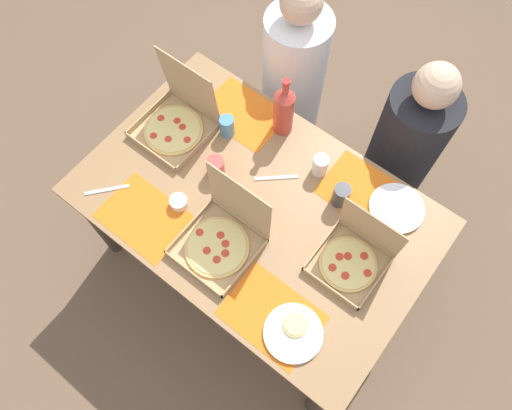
# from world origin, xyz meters

# --- Properties ---
(ground_plane) EXTENTS (6.00, 6.00, 0.00)m
(ground_plane) POSITION_xyz_m (0.00, 0.00, 0.00)
(ground_plane) COLOR brown
(dining_table) EXTENTS (1.47, 0.95, 0.74)m
(dining_table) POSITION_xyz_m (0.00, 0.00, 0.63)
(dining_table) COLOR #3F3328
(dining_table) RESTS_ON ground_plane
(placemat_near_left) EXTENTS (0.36, 0.26, 0.00)m
(placemat_near_left) POSITION_xyz_m (-0.33, -0.33, 0.74)
(placemat_near_left) COLOR orange
(placemat_near_left) RESTS_ON dining_table
(placemat_near_right) EXTENTS (0.36, 0.26, 0.00)m
(placemat_near_right) POSITION_xyz_m (0.33, -0.33, 0.74)
(placemat_near_right) COLOR orange
(placemat_near_right) RESTS_ON dining_table
(placemat_far_left) EXTENTS (0.36, 0.26, 0.00)m
(placemat_far_left) POSITION_xyz_m (-0.33, 0.33, 0.74)
(placemat_far_left) COLOR orange
(placemat_far_left) RESTS_ON dining_table
(placemat_far_right) EXTENTS (0.36, 0.26, 0.00)m
(placemat_far_right) POSITION_xyz_m (0.33, 0.33, 0.74)
(placemat_far_right) COLOR orange
(placemat_far_right) RESTS_ON dining_table
(pizza_box_corner_right) EXTENTS (0.26, 0.27, 0.30)m
(pizza_box_corner_right) POSITION_xyz_m (0.45, 0.04, 0.79)
(pizza_box_corner_right) COLOR tan
(pizza_box_corner_right) RESTS_ON dining_table
(pizza_box_corner_left) EXTENTS (0.30, 0.31, 0.34)m
(pizza_box_corner_left) POSITION_xyz_m (-0.51, 0.09, 0.79)
(pizza_box_corner_left) COLOR tan
(pizza_box_corner_left) RESTS_ON dining_table
(pizza_box_edge_far) EXTENTS (0.30, 0.30, 0.33)m
(pizza_box_edge_far) POSITION_xyz_m (-0.01, -0.21, 0.79)
(pizza_box_edge_far) COLOR tan
(pizza_box_edge_far) RESTS_ON dining_table
(plate_middle) EXTENTS (0.23, 0.23, 0.02)m
(plate_middle) POSITION_xyz_m (0.47, 0.34, 0.75)
(plate_middle) COLOR white
(plate_middle) RESTS_ON dining_table
(plate_far_left) EXTENTS (0.22, 0.22, 0.03)m
(plate_far_left) POSITION_xyz_m (0.43, -0.33, 0.75)
(plate_far_left) COLOR white
(plate_far_left) RESTS_ON dining_table
(soda_bottle) EXTENTS (0.09, 0.09, 0.32)m
(soda_bottle) POSITION_xyz_m (-0.14, 0.38, 0.87)
(soda_bottle) COLOR #B2382D
(soda_bottle) RESTS_ON dining_table
(cup_clear_left) EXTENTS (0.07, 0.07, 0.10)m
(cup_clear_left) POSITION_xyz_m (0.11, 0.30, 0.79)
(cup_clear_left) COLOR silver
(cup_clear_left) RESTS_ON dining_table
(cup_clear_right) EXTENTS (0.07, 0.07, 0.10)m
(cup_clear_right) POSITION_xyz_m (-0.32, 0.21, 0.79)
(cup_clear_right) COLOR teal
(cup_clear_right) RESTS_ON dining_table
(cup_dark) EXTENTS (0.08, 0.08, 0.09)m
(cup_dark) POSITION_xyz_m (-0.23, 0.02, 0.79)
(cup_dark) COLOR #BF4742
(cup_dark) RESTS_ON dining_table
(cup_spare) EXTENTS (0.07, 0.07, 0.11)m
(cup_spare) POSITION_xyz_m (0.26, 0.23, 0.79)
(cup_spare) COLOR #333338
(cup_spare) RESTS_ON dining_table
(condiment_bowl) EXTENTS (0.08, 0.08, 0.04)m
(condiment_bowl) POSITION_xyz_m (-0.26, -0.19, 0.76)
(condiment_bowl) COLOR white
(condiment_bowl) RESTS_ON dining_table
(fork_by_near_right) EXTENTS (0.15, 0.14, 0.00)m
(fork_by_near_right) POSITION_xyz_m (-0.01, 0.15, 0.74)
(fork_by_near_right) COLOR #B7B7BC
(fork_by_near_right) RESTS_ON dining_table
(fork_by_far_right) EXTENTS (0.14, 0.16, 0.00)m
(fork_by_far_right) POSITION_xyz_m (-0.54, -0.33, 0.74)
(fork_by_far_right) COLOR #B7B7BC
(fork_by_far_right) RESTS_ON dining_table
(diner_left_seat) EXTENTS (0.32, 0.32, 1.18)m
(diner_left_seat) POSITION_xyz_m (-0.33, 0.74, 0.53)
(diner_left_seat) COLOR white
(diner_left_seat) RESTS_ON ground_plane
(diner_right_seat) EXTENTS (0.32, 0.32, 1.14)m
(diner_right_seat) POSITION_xyz_m (0.33, 0.74, 0.51)
(diner_right_seat) COLOR black
(diner_right_seat) RESTS_ON ground_plane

